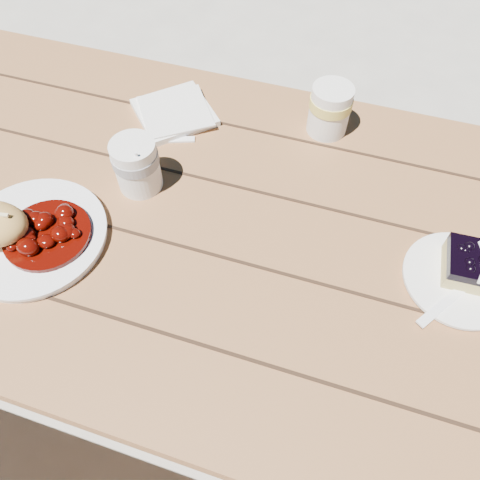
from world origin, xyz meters
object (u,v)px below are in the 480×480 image
(blueberry_cake, at_px, (472,265))
(second_cup, at_px, (330,110))
(picnic_table, at_px, (306,287))
(main_plate, at_px, (33,237))
(dessert_plate, at_px, (459,280))
(coffee_cup, at_px, (137,165))

(blueberry_cake, height_order, second_cup, second_cup)
(blueberry_cake, distance_m, second_cup, 0.41)
(picnic_table, relative_size, main_plate, 7.94)
(dessert_plate, height_order, second_cup, second_cup)
(picnic_table, relative_size, blueberry_cake, 23.07)
(dessert_plate, bearing_deg, blueberry_cake, 56.31)
(blueberry_cake, height_order, coffee_cup, coffee_cup)
(dessert_plate, distance_m, blueberry_cake, 0.03)
(picnic_table, relative_size, dessert_plate, 11.24)
(blueberry_cake, bearing_deg, main_plate, -170.39)
(coffee_cup, bearing_deg, picnic_table, -4.99)
(blueberry_cake, xyz_separation_m, coffee_cup, (-0.60, 0.02, 0.02))
(dessert_plate, relative_size, blueberry_cake, 2.05)
(picnic_table, bearing_deg, main_plate, -162.97)
(main_plate, distance_m, second_cup, 0.61)
(main_plate, distance_m, coffee_cup, 0.22)
(main_plate, relative_size, dessert_plate, 1.42)
(second_cup, bearing_deg, blueberry_cake, -43.50)
(main_plate, distance_m, blueberry_cake, 0.74)
(picnic_table, distance_m, main_plate, 0.53)
(picnic_table, xyz_separation_m, blueberry_cake, (0.25, 0.01, 0.19))
(dessert_plate, bearing_deg, second_cup, 134.01)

